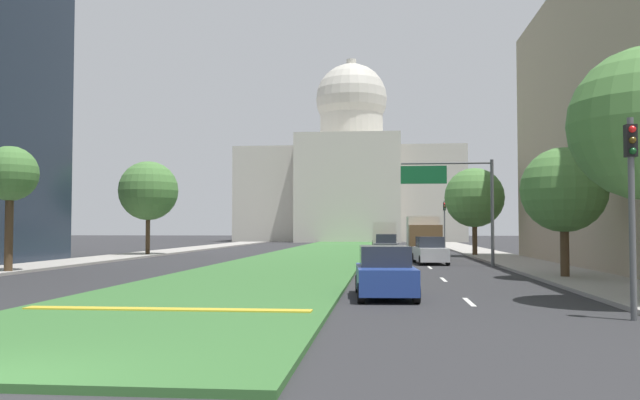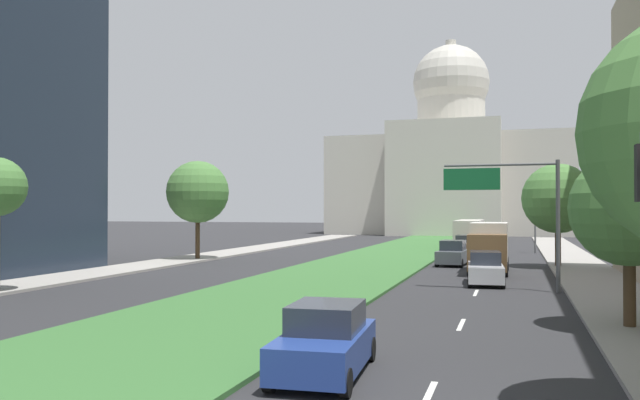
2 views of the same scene
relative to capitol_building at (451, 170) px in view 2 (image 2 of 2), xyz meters
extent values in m
plane|color=#2B2B2D|center=(0.00, -53.92, -10.73)|extent=(260.00, 260.00, 0.00)
cube|color=#386B33|center=(0.00, -59.40, -10.66)|extent=(8.79, 98.63, 0.14)
cube|color=silver|center=(8.55, -96.36, -10.73)|extent=(0.16, 2.40, 0.01)
cube|color=silver|center=(8.55, -87.34, -10.73)|extent=(0.16, 2.40, 0.01)
cube|color=silver|center=(8.55, -78.39, -10.73)|extent=(0.16, 2.40, 0.01)
cube|color=silver|center=(8.55, -65.42, -10.73)|extent=(0.16, 2.40, 0.01)
cube|color=silver|center=(8.55, -53.03, -10.73)|extent=(0.16, 2.40, 0.01)
cube|color=silver|center=(8.55, -51.59, -10.73)|extent=(0.16, 2.40, 0.01)
cube|color=silver|center=(8.55, -37.23, -10.73)|extent=(0.16, 2.40, 0.01)
cube|color=#9E9991|center=(-14.69, -64.88, -10.66)|extent=(4.00, 98.63, 0.15)
cube|color=#9E9991|center=(14.69, -64.88, -10.66)|extent=(4.00, 98.63, 0.15)
cube|color=beige|center=(0.00, 0.87, -2.73)|extent=(38.70, 23.16, 16.00)
cube|color=beige|center=(0.00, -12.71, -1.93)|extent=(17.03, 4.00, 17.60)
cylinder|color=beige|center=(0.00, 0.87, 9.03)|extent=(11.40, 11.40, 7.52)
sphere|color=beige|center=(0.00, 0.87, 15.05)|extent=(12.92, 12.92, 12.92)
cylinder|color=beige|center=(0.00, 0.87, 20.86)|extent=(1.80, 1.80, 3.00)
cylinder|color=#515456|center=(12.19, -47.82, -8.13)|extent=(0.16, 0.16, 5.20)
cube|color=black|center=(12.19, -47.82, -6.13)|extent=(0.28, 0.24, 0.84)
sphere|color=red|center=(12.19, -47.96, -5.85)|extent=(0.18, 0.18, 0.18)
sphere|color=#4C380F|center=(12.19, -47.96, -6.13)|extent=(0.18, 0.18, 0.18)
sphere|color=#0F4219|center=(12.19, -47.96, -6.41)|extent=(0.18, 0.18, 0.18)
cylinder|color=#515456|center=(12.39, -77.19, -7.48)|extent=(0.20, 0.20, 6.50)
cylinder|color=#515456|center=(9.66, -77.19, -4.43)|extent=(5.48, 0.12, 0.12)
cube|color=#146033|center=(8.29, -77.24, -5.13)|extent=(2.80, 0.08, 1.10)
cylinder|color=#4C3823|center=(14.05, -86.85, -9.22)|extent=(0.40, 0.40, 3.03)
sphere|color=#4C7F3D|center=(14.05, -86.85, -6.63)|extent=(3.89, 3.89, 3.89)
cylinder|color=#4C3823|center=(-13.86, -64.42, -8.68)|extent=(0.36, 0.36, 4.10)
sphere|color=#4C7F3D|center=(-13.86, -64.42, -5.27)|extent=(4.96, 4.96, 4.96)
cylinder|color=#4C3823|center=(13.25, -63.01, -8.99)|extent=(0.40, 0.40, 3.49)
sphere|color=#4C7F3D|center=(13.25, -63.01, -5.90)|extent=(4.87, 4.87, 4.87)
cube|color=navy|center=(5.89, -95.34, -10.09)|extent=(2.14, 4.46, 0.84)
cube|color=#282D38|center=(5.88, -95.17, -9.33)|extent=(1.78, 2.19, 0.69)
cylinder|color=black|center=(6.85, -97.01, -10.41)|extent=(0.26, 0.65, 0.64)
cylinder|color=black|center=(5.14, -97.12, -10.41)|extent=(0.26, 0.65, 0.64)
cylinder|color=black|center=(6.64, -93.57, -10.41)|extent=(0.26, 0.65, 0.64)
cylinder|color=black|center=(4.93, -93.67, -10.41)|extent=(0.26, 0.65, 0.64)
cube|color=#BCBCC1|center=(8.84, -74.52, -10.09)|extent=(2.12, 4.77, 0.85)
cube|color=#282D38|center=(8.82, -74.33, -9.31)|extent=(1.74, 2.34, 0.70)
cylinder|color=black|center=(9.79, -76.34, -10.41)|extent=(0.26, 0.65, 0.64)
cylinder|color=black|center=(8.13, -76.45, -10.41)|extent=(0.26, 0.65, 0.64)
cylinder|color=black|center=(9.54, -72.59, -10.41)|extent=(0.26, 0.65, 0.64)
cylinder|color=black|center=(7.89, -72.70, -10.41)|extent=(0.26, 0.65, 0.64)
cube|color=#4C5156|center=(6.06, -63.33, -10.07)|extent=(2.12, 4.33, 0.88)
cube|color=#282D38|center=(6.08, -63.16, -9.27)|extent=(1.76, 2.13, 0.72)
cylinder|color=black|center=(6.80, -65.04, -10.41)|extent=(0.26, 0.65, 0.64)
cylinder|color=black|center=(5.11, -64.93, -10.41)|extent=(0.26, 0.65, 0.64)
cylinder|color=black|center=(7.02, -61.73, -10.41)|extent=(0.26, 0.65, 0.64)
cylinder|color=black|center=(5.33, -61.62, -10.41)|extent=(0.26, 0.65, 0.64)
cube|color=brown|center=(6.11, -50.89, -10.10)|extent=(2.01, 4.66, 0.82)
cube|color=#282D38|center=(6.12, -50.70, -9.35)|extent=(1.72, 2.26, 0.67)
cylinder|color=black|center=(6.92, -52.77, -10.41)|extent=(0.24, 0.65, 0.64)
cylinder|color=black|center=(5.20, -52.72, -10.41)|extent=(0.24, 0.65, 0.64)
cylinder|color=black|center=(7.02, -49.06, -10.41)|extent=(0.24, 0.65, 0.64)
cylinder|color=black|center=(5.31, -49.01, -10.41)|extent=(0.24, 0.65, 0.64)
cube|color=brown|center=(8.78, -70.39, -9.28)|extent=(2.30, 2.00, 2.20)
cube|color=beige|center=(8.78, -67.19, -8.93)|extent=(2.30, 4.40, 2.80)
cylinder|color=black|center=(9.83, -70.39, -10.28)|extent=(0.30, 0.90, 0.90)
cylinder|color=black|center=(7.73, -70.39, -10.28)|extent=(0.30, 0.90, 0.90)
cylinder|color=black|center=(9.83, -66.09, -10.28)|extent=(0.30, 0.90, 0.90)
cylinder|color=black|center=(7.73, -66.09, -10.28)|extent=(0.30, 0.90, 0.90)
cube|color=beige|center=(5.89, -42.28, -9.03)|extent=(2.50, 11.00, 2.50)
cube|color=#232833|center=(5.89, -42.28, -8.68)|extent=(2.52, 10.12, 0.90)
cylinder|color=black|center=(7.04, -46.58, -10.23)|extent=(0.32, 1.00, 1.00)
cylinder|color=black|center=(4.74, -46.58, -10.23)|extent=(0.32, 1.00, 1.00)
cylinder|color=black|center=(7.04, -38.38, -10.23)|extent=(0.32, 1.00, 1.00)
cylinder|color=black|center=(4.74, -38.38, -10.23)|extent=(0.32, 1.00, 1.00)
camera|label=1|loc=(5.87, -117.66, -8.37)|focal=36.79mm
camera|label=2|loc=(10.36, -110.44, -6.66)|focal=35.94mm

